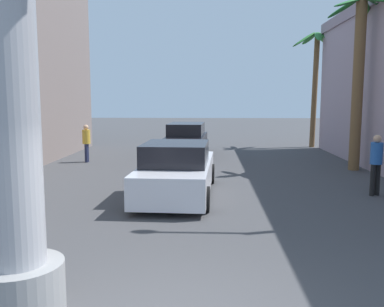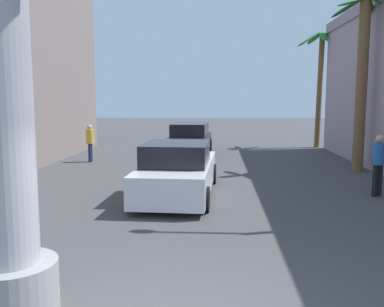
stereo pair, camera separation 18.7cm
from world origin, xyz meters
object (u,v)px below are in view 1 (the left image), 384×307
at_px(palm_tree_far_right, 315,68).
at_px(palm_tree_mid_right, 359,70).
at_px(car_far, 186,140).
at_px(car_lead, 177,171).
at_px(pedestrian_far_left, 86,140).
at_px(pedestrian_mid_right, 376,160).

distance_m(palm_tree_far_right, palm_tree_mid_right, 7.91).
distance_m(car_far, palm_tree_mid_right, 8.60).
distance_m(car_lead, car_far, 8.98).
relative_size(palm_tree_mid_right, pedestrian_far_left, 4.00).
bearing_deg(palm_tree_far_right, pedestrian_mid_right, -95.35).
distance_m(palm_tree_mid_right, pedestrian_far_left, 11.49).
xyz_separation_m(car_lead, palm_tree_far_right, (6.84, 12.57, 3.72)).
height_order(car_far, pedestrian_far_left, pedestrian_far_left).
height_order(palm_tree_mid_right, pedestrian_far_left, palm_tree_mid_right).
relative_size(car_lead, car_far, 1.10).
bearing_deg(pedestrian_far_left, car_lead, -54.88).
bearing_deg(car_far, pedestrian_mid_right, -55.98).
bearing_deg(pedestrian_far_left, palm_tree_far_right, 29.04).
xyz_separation_m(palm_tree_far_right, palm_tree_mid_right, (-0.27, -7.89, -0.59)).
distance_m(car_far, palm_tree_far_right, 8.73).
relative_size(car_lead, pedestrian_mid_right, 2.96).
height_order(car_far, pedestrian_mid_right, pedestrian_mid_right).
bearing_deg(palm_tree_far_right, palm_tree_mid_right, -91.95).
xyz_separation_m(palm_tree_far_right, pedestrian_mid_right, (-1.15, -12.33, -3.40)).
bearing_deg(car_lead, pedestrian_far_left, 125.12).
xyz_separation_m(car_far, pedestrian_mid_right, (5.90, -8.74, 0.29)).
relative_size(palm_tree_far_right, palm_tree_mid_right, 0.99).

